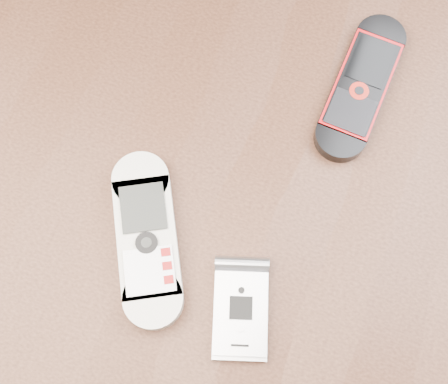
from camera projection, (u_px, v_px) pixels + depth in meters
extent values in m
plane|color=#472B19|center=(222.00, 299.00, 1.31)|extent=(4.00, 4.00, 0.00)
cube|color=black|center=(219.00, 199.00, 0.61)|extent=(1.20, 0.80, 0.03)
cube|color=silver|center=(147.00, 238.00, 0.57)|extent=(0.12, 0.17, 0.02)
cube|color=black|center=(361.00, 86.00, 0.61)|extent=(0.06, 0.17, 0.02)
cube|color=#B6B5BA|center=(241.00, 312.00, 0.55)|extent=(0.08, 0.10, 0.01)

